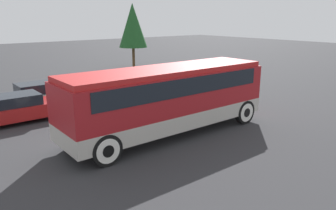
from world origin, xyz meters
TOP-DOWN VIEW (x-y plane):
  - ground_plane at (0.00, 0.00)m, footprint 120.00×120.00m
  - tour_bus at (0.10, 0.00)m, footprint 9.79×2.69m
  - parked_car_near at (-2.85, 8.54)m, footprint 4.60×1.90m
  - parked_car_mid at (-4.73, 6.16)m, footprint 4.27×1.91m
  - tree_center at (9.78, 18.02)m, footprint 2.89×2.89m

SIDE VIEW (x-z plane):
  - ground_plane at x=0.00m, z-range 0.00..0.00m
  - parked_car_mid at x=-4.73m, z-range -0.01..1.42m
  - parked_car_near at x=-2.85m, z-range 0.00..1.42m
  - tour_bus at x=0.10m, z-range 0.33..3.38m
  - tree_center at x=9.78m, z-range 1.04..7.56m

